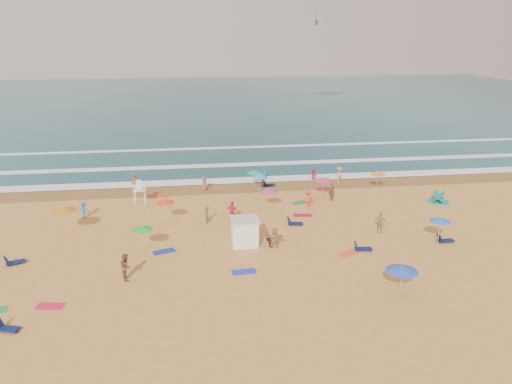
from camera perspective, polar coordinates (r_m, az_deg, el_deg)
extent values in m
plane|color=gold|center=(42.48, -1.13, -4.47)|extent=(220.00, 220.00, 0.00)
cube|color=#0C4756|center=(124.19, -5.89, 10.20)|extent=(220.00, 140.00, 0.18)
plane|color=olive|center=(54.20, -2.72, 0.49)|extent=(220.00, 220.00, 0.00)
cube|color=white|center=(56.56, -2.96, 1.32)|extent=(200.00, 2.20, 0.05)
cube|color=white|center=(63.28, -3.54, 3.09)|extent=(200.00, 1.60, 0.05)
cube|color=white|center=(72.98, -4.17, 5.05)|extent=(200.00, 1.20, 0.05)
cube|color=white|center=(39.56, -1.31, -4.63)|extent=(2.00, 2.00, 2.00)
cube|color=silver|center=(39.17, -1.32, -3.19)|extent=(2.20, 2.20, 0.12)
imported|color=black|center=(39.74, 1.48, -5.34)|extent=(0.64, 1.82, 0.96)
cone|color=blue|center=(41.74, 20.32, -2.94)|extent=(1.60, 1.60, 0.35)
cone|color=orange|center=(54.23, 13.75, 2.15)|extent=(1.62, 1.62, 0.35)
cone|color=#F63919|center=(44.07, -10.32, -0.99)|extent=(1.55, 1.55, 0.35)
cone|color=orange|center=(43.76, -21.10, -1.82)|extent=(2.06, 2.06, 0.35)
cone|color=#C32B9C|center=(46.93, 1.44, 0.21)|extent=(1.61, 1.61, 0.35)
cone|color=green|center=(38.72, -12.91, -3.98)|extent=(1.66, 1.66, 0.35)
cone|color=#14A77F|center=(53.18, -0.21, 2.37)|extent=(1.59, 1.59, 0.35)
cone|color=#3598F1|center=(51.88, 0.41, 1.92)|extent=(1.58, 1.58, 0.35)
cone|color=#D93091|center=(50.63, 7.66, 1.52)|extent=(1.79, 1.79, 0.35)
cone|color=blue|center=(33.02, 16.34, -8.39)|extent=(2.05, 2.05, 0.35)
cube|color=#0E194A|center=(40.51, -25.75, -7.22)|extent=(1.42, 1.05, 0.34)
cube|color=#0F194E|center=(32.25, -26.52, -13.82)|extent=(1.41, 0.96, 0.34)
cube|color=#101653|center=(43.78, 4.53, -3.59)|extent=(1.38, 0.77, 0.34)
cube|color=#0F164B|center=(42.94, 20.86, -5.20)|extent=(1.32, 0.60, 0.34)
cube|color=#101552|center=(39.57, 12.19, -6.35)|extent=(1.37, 0.76, 0.34)
cube|color=#0D1745|center=(54.65, 1.51, 0.83)|extent=(1.35, 0.69, 0.34)
cube|color=#E61C45|center=(33.90, -22.47, -11.96)|extent=(1.83, 1.15, 0.03)
cube|color=#1A30A4|center=(39.25, -10.46, -6.69)|extent=(1.89, 1.41, 0.03)
cube|color=#F1461A|center=(52.12, -10.74, -0.51)|extent=(1.80, 1.07, 0.03)
cube|color=#EA5137|center=(38.91, 10.56, -6.92)|extent=(1.90, 1.56, 0.03)
cube|color=#B21639|center=(46.19, 5.35, -2.66)|extent=(1.82, 1.13, 0.03)
cube|color=blue|center=(35.53, -1.39, -9.09)|extent=(1.78, 1.04, 0.03)
cube|color=#21863E|center=(49.57, 4.92, -1.21)|extent=(1.90, 1.62, 0.03)
cube|color=#D0314B|center=(54.34, 7.61, 0.40)|extent=(1.74, 0.95, 0.03)
imported|color=#D83644|center=(57.23, 6.58, 1.90)|extent=(0.99, 0.99, 1.62)
imported|color=brown|center=(56.59, -13.75, 1.37)|extent=(0.89, 0.64, 1.71)
imported|color=brown|center=(44.12, -5.68, -2.57)|extent=(0.53, 0.67, 1.61)
imported|color=tan|center=(56.51, 9.50, 1.95)|extent=(0.70, 1.20, 1.84)
imported|color=tan|center=(38.98, 2.13, -5.29)|extent=(1.56, 0.73, 1.62)
imported|color=#2871BD|center=(47.77, -19.11, -1.94)|extent=(1.10, 0.79, 1.54)
imported|color=#A06E49|center=(50.51, 8.63, 0.04)|extent=(1.19, 1.68, 1.74)
imported|color=#A0624A|center=(53.44, -5.93, 1.01)|extent=(0.83, 0.89, 1.53)
imported|color=#246CA9|center=(56.81, 1.00, 1.97)|extent=(0.76, 0.67, 1.75)
imported|color=#D53560|center=(44.31, -2.73, -2.24)|extent=(1.17, 0.93, 1.86)
imported|color=tan|center=(43.18, 13.98, -3.39)|extent=(1.11, 0.82, 1.75)
imported|color=brown|center=(35.29, -14.64, -8.26)|extent=(0.90, 1.04, 1.85)
imported|color=#E2383E|center=(48.14, 5.97, -0.76)|extent=(1.16, 0.73, 1.73)
cube|color=#3F3326|center=(101.20, 6.94, 18.67)|extent=(0.40, 0.30, 0.90)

